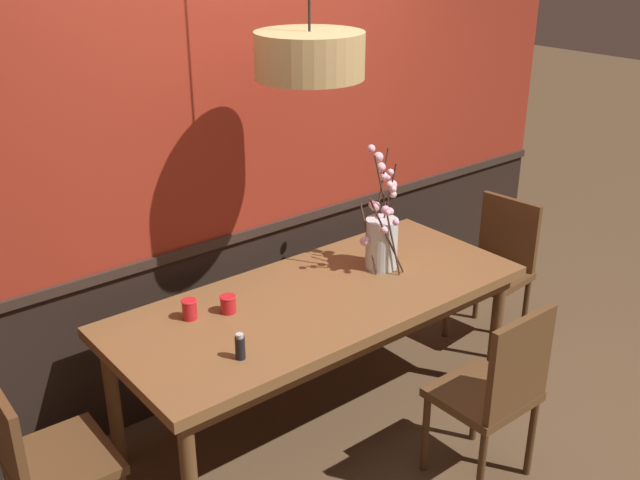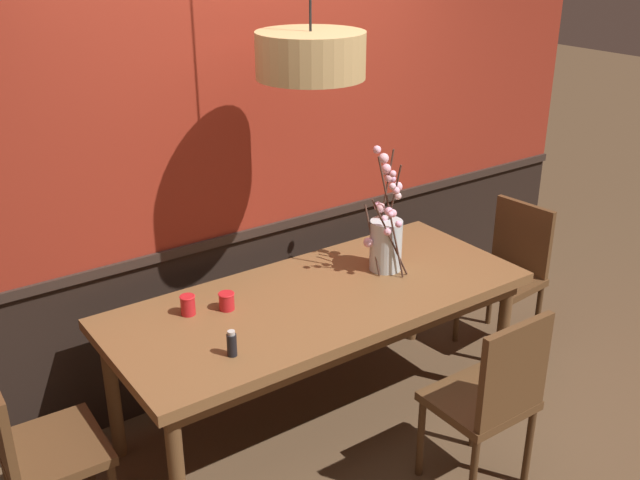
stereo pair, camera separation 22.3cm
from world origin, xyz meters
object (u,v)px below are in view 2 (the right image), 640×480
at_px(candle_holder_nearer_center, 188,305).
at_px(chair_head_west_end, 34,445).
at_px(chair_far_side_left, 186,296).
at_px(vase_with_blossoms, 386,240).
at_px(chair_head_east_end, 509,268).
at_px(chair_near_side_right, 492,395).
at_px(pendant_lamp, 311,55).
at_px(dining_table, 320,309).
at_px(condiment_bottle, 232,344).
at_px(candle_holder_nearer_edge, 227,301).

bearing_deg(candle_holder_nearer_center, chair_head_west_end, -167.52).
relative_size(chair_far_side_left, chair_head_west_end, 1.04).
height_order(vase_with_blossoms, candle_holder_nearer_center, vase_with_blossoms).
bearing_deg(chair_head_east_end, chair_far_side_left, 155.45).
distance_m(chair_head_west_end, chair_near_side_right, 2.01).
xyz_separation_m(vase_with_blossoms, pendant_lamp, (-0.46, 0.03, 1.02)).
xyz_separation_m(candle_holder_nearer_center, pendant_lamp, (0.64, -0.12, 1.14)).
xyz_separation_m(chair_head_east_end, candle_holder_nearer_center, (-2.11, 0.19, 0.31)).
bearing_deg(chair_far_side_left, candle_holder_nearer_center, -113.34).
distance_m(dining_table, chair_far_side_left, 0.94).
xyz_separation_m(dining_table, condiment_bottle, (-0.64, -0.24, 0.14)).
bearing_deg(candle_holder_nearer_edge, pendant_lamp, -6.94).
height_order(chair_head_west_end, vase_with_blossoms, vase_with_blossoms).
distance_m(chair_far_side_left, candle_holder_nearer_edge, 0.78).
bearing_deg(chair_head_west_end, condiment_bottle, -17.82).
height_order(condiment_bottle, pendant_lamp, pendant_lamp).
height_order(dining_table, vase_with_blossoms, vase_with_blossoms).
xyz_separation_m(chair_head_west_end, vase_with_blossoms, (1.93, 0.03, 0.45)).
bearing_deg(vase_with_blossoms, chair_far_side_left, 135.73).
bearing_deg(chair_head_west_end, pendant_lamp, 2.45).
bearing_deg(vase_with_blossoms, dining_table, -173.92).
xyz_separation_m(candle_holder_nearer_edge, condiment_bottle, (-0.18, -0.38, 0.01)).
relative_size(candle_holder_nearer_center, pendant_lamp, 0.09).
bearing_deg(chair_head_west_end, vase_with_blossoms, 0.83).
bearing_deg(chair_far_side_left, chair_head_west_end, -143.04).
height_order(chair_far_side_left, condiment_bottle, chair_far_side_left).
distance_m(chair_head_east_end, condiment_bottle, 2.15).
relative_size(dining_table, chair_far_side_left, 2.40).
xyz_separation_m(chair_near_side_right, candle_holder_nearer_edge, (-0.80, 1.02, 0.29)).
distance_m(chair_head_west_end, candle_holder_nearer_edge, 1.06).
height_order(chair_near_side_right, chair_head_east_end, chair_near_side_right).
relative_size(chair_near_side_right, pendant_lamp, 0.85).
distance_m(chair_head_east_end, pendant_lamp, 2.06).
bearing_deg(condiment_bottle, vase_with_blossoms, 14.69).
bearing_deg(candle_holder_nearer_center, chair_near_side_right, -47.92).
distance_m(chair_near_side_right, pendant_lamp, 1.76).
bearing_deg(pendant_lamp, vase_with_blossoms, -4.32).
bearing_deg(dining_table, chair_head_west_end, 179.13).
xyz_separation_m(chair_far_side_left, pendant_lamp, (0.36, -0.77, 1.45)).
distance_m(dining_table, chair_near_side_right, 0.96).
height_order(chair_head_east_end, condiment_bottle, chair_head_east_end).
height_order(chair_far_side_left, chair_near_side_right, chair_near_side_right).
distance_m(chair_near_side_right, condiment_bottle, 1.21).
bearing_deg(chair_near_side_right, pendant_lamp, 109.21).
relative_size(condiment_bottle, pendant_lamp, 0.11).
bearing_deg(condiment_bottle, chair_head_east_end, 6.99).
height_order(vase_with_blossoms, condiment_bottle, vase_with_blossoms).
bearing_deg(candle_holder_nearer_center, dining_table, -17.86).
height_order(chair_far_side_left, chair_head_east_end, chair_head_east_end).
height_order(dining_table, chair_near_side_right, chair_near_side_right).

